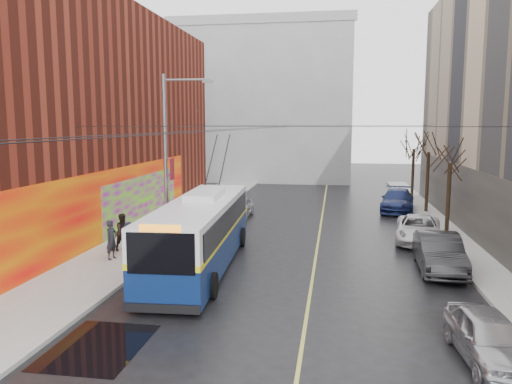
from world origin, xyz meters
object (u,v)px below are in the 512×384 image
parked_car_c (419,229)px  pedestrian_a (111,240)px  streetlight_pole (168,156)px  tree_mid (429,141)px  parked_car_a (489,337)px  tree_near (451,150)px  pedestrian_b (123,232)px  parked_car_d (397,200)px  following_car (239,207)px  tree_far (414,140)px  parked_car_b (439,253)px  pedestrian_c (129,238)px  trolleybus (201,232)px

parked_car_c → pedestrian_a: 16.39m
streetlight_pole → tree_mid: size_ratio=1.35×
parked_car_a → tree_near: bearing=77.4°
pedestrian_a → pedestrian_b: (-0.17, 1.74, 0.01)m
parked_car_d → following_car: 12.04m
tree_far → parked_car_b: size_ratio=1.30×
pedestrian_a → pedestrian_c: pedestrian_a is taller
streetlight_pole → following_car: bearing=78.6°
tree_near → trolleybus: size_ratio=0.51×
tree_far → trolleybus: bearing=-118.7°
parked_car_d → tree_mid: bearing=-5.1°
streetlight_pole → parked_car_b: 13.88m
parked_car_a → pedestrian_a: 16.57m
tree_mid → parked_car_b: size_ratio=1.32×
parked_car_d → pedestrian_b: bearing=-127.5°
tree_near → tree_mid: (0.00, 7.00, 0.28)m
parked_car_d → following_car: size_ratio=1.38×
streetlight_pole → tree_mid: 19.96m
parked_car_b → following_car: size_ratio=1.22×
parked_car_d → streetlight_pole: bearing=-125.9°
parked_car_c → parked_car_d: bearing=97.9°
pedestrian_a → streetlight_pole: bearing=-19.1°
tree_mid → parked_car_b: (-2.00, -15.00, -4.42)m
parked_car_a → following_car: following_car is taller
trolleybus → pedestrian_c: bearing=160.3°
tree_near → parked_car_d: tree_near is taller
following_car → pedestrian_c: bearing=-106.6°
trolleybus → parked_car_a: bearing=-39.6°
following_car → pedestrian_b: size_ratio=2.21×
trolleybus → parked_car_d: 19.70m
tree_mid → pedestrian_b: (-17.18, -14.22, -4.16)m
tree_near → tree_far: size_ratio=0.97×
tree_near → parked_car_c: size_ratio=1.24×
pedestrian_a → trolleybus: bearing=-78.4°
tree_mid → parked_car_a: 24.27m
parked_car_c → following_car: size_ratio=1.25×
pedestrian_c → parked_car_b: bearing=-106.2°
streetlight_pole → parked_car_c: bearing=15.3°
parked_car_b → pedestrian_c: bearing=-178.5°
tree_near → pedestrian_c: bearing=-154.6°
tree_near → trolleybus: 15.91m
following_car → parked_car_c: bearing=-26.6°
pedestrian_b → pedestrian_c: bearing=-108.5°
streetlight_pole → pedestrian_c: 4.58m
pedestrian_a → pedestrian_c: (0.41, 1.06, -0.14)m
parked_car_c → tree_far: bearing=91.0°
streetlight_pole → tree_near: (15.14, 6.00, 0.13)m
trolleybus → tree_far: bearing=58.4°
tree_near → parked_car_b: (-2.00, -8.00, -4.14)m
following_car → tree_mid: bearing=15.8°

